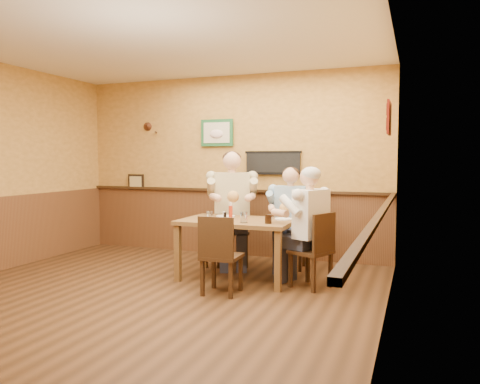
{
  "coord_description": "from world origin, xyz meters",
  "views": [
    {
      "loc": [
        2.76,
        -4.32,
        1.5
      ],
      "look_at": [
        0.72,
        1.06,
        1.1
      ],
      "focal_mm": 35.0,
      "sensor_mm": 36.0,
      "label": 1
    }
  ],
  "objects_px": {
    "chair_right_end": "(311,250)",
    "water_glass_left": "(210,216)",
    "diner_blue_polo": "(291,223)",
    "salt_shaker": "(224,215)",
    "hot_sauce_bottle": "(231,212)",
    "chair_back_left": "(232,229)",
    "diner_white_elder": "(311,234)",
    "diner_tan_shirt": "(232,214)",
    "chair_back_right": "(291,237)",
    "cola_tumbler": "(268,219)",
    "dining_table": "(238,227)",
    "chair_near_side": "(222,254)",
    "water_glass_mid": "(244,217)",
    "pepper_shaker": "(225,216)"
  },
  "relations": [
    {
      "from": "chair_right_end",
      "to": "water_glass_left",
      "type": "height_order",
      "value": "chair_right_end"
    },
    {
      "from": "diner_blue_polo",
      "to": "salt_shaker",
      "type": "relative_size",
      "value": 15.97
    },
    {
      "from": "hot_sauce_bottle",
      "to": "salt_shaker",
      "type": "bearing_deg",
      "value": 135.4
    },
    {
      "from": "chair_back_left",
      "to": "chair_right_end",
      "type": "bearing_deg",
      "value": -54.13
    },
    {
      "from": "diner_blue_polo",
      "to": "diner_white_elder",
      "type": "height_order",
      "value": "diner_white_elder"
    },
    {
      "from": "diner_blue_polo",
      "to": "diner_tan_shirt",
      "type": "bearing_deg",
      "value": -177.07
    },
    {
      "from": "chair_back_right",
      "to": "hot_sauce_bottle",
      "type": "xyz_separation_m",
      "value": [
        -0.55,
        -0.84,
        0.41
      ]
    },
    {
      "from": "cola_tumbler",
      "to": "salt_shaker",
      "type": "distance_m",
      "value": 0.77
    },
    {
      "from": "dining_table",
      "to": "salt_shaker",
      "type": "height_order",
      "value": "salt_shaker"
    },
    {
      "from": "chair_right_end",
      "to": "diner_tan_shirt",
      "type": "bearing_deg",
      "value": -95.81
    },
    {
      "from": "diner_white_elder",
      "to": "cola_tumbler",
      "type": "distance_m",
      "value": 0.53
    },
    {
      "from": "dining_table",
      "to": "hot_sauce_bottle",
      "type": "height_order",
      "value": "hot_sauce_bottle"
    },
    {
      "from": "dining_table",
      "to": "water_glass_left",
      "type": "height_order",
      "value": "water_glass_left"
    },
    {
      "from": "chair_right_end",
      "to": "diner_blue_polo",
      "type": "height_order",
      "value": "diner_blue_polo"
    },
    {
      "from": "cola_tumbler",
      "to": "diner_white_elder",
      "type": "bearing_deg",
      "value": 16.46
    },
    {
      "from": "diner_blue_polo",
      "to": "chair_near_side",
      "type": "bearing_deg",
      "value": -109.49
    },
    {
      "from": "chair_back_left",
      "to": "hot_sauce_bottle",
      "type": "xyz_separation_m",
      "value": [
        0.28,
        -0.74,
        0.34
      ]
    },
    {
      "from": "chair_back_right",
      "to": "water_glass_mid",
      "type": "distance_m",
      "value": 1.15
    },
    {
      "from": "chair_back_right",
      "to": "chair_right_end",
      "type": "distance_m",
      "value": 0.98
    },
    {
      "from": "chair_back_left",
      "to": "water_glass_mid",
      "type": "relative_size",
      "value": 7.9
    },
    {
      "from": "chair_back_left",
      "to": "chair_near_side",
      "type": "relative_size",
      "value": 1.15
    },
    {
      "from": "salt_shaker",
      "to": "chair_right_end",
      "type": "bearing_deg",
      "value": -8.78
    },
    {
      "from": "cola_tumbler",
      "to": "chair_near_side",
      "type": "bearing_deg",
      "value": -130.84
    },
    {
      "from": "chair_near_side",
      "to": "salt_shaker",
      "type": "height_order",
      "value": "chair_near_side"
    },
    {
      "from": "water_glass_mid",
      "to": "chair_back_right",
      "type": "bearing_deg",
      "value": 73.81
    },
    {
      "from": "dining_table",
      "to": "hot_sauce_bottle",
      "type": "relative_size",
      "value": 7.11
    },
    {
      "from": "diner_tan_shirt",
      "to": "diner_white_elder",
      "type": "xyz_separation_m",
      "value": [
        1.3,
        -0.77,
        -0.09
      ]
    },
    {
      "from": "diner_white_elder",
      "to": "cola_tumbler",
      "type": "xyz_separation_m",
      "value": [
        -0.48,
        -0.14,
        0.17
      ]
    },
    {
      "from": "chair_back_right",
      "to": "diner_white_elder",
      "type": "relative_size",
      "value": 0.69
    },
    {
      "from": "pepper_shaker",
      "to": "chair_back_left",
      "type": "bearing_deg",
      "value": 105.21
    },
    {
      "from": "diner_blue_polo",
      "to": "salt_shaker",
      "type": "xyz_separation_m",
      "value": [
        -0.71,
        -0.68,
        0.16
      ]
    },
    {
      "from": "cola_tumbler",
      "to": "water_glass_mid",
      "type": "bearing_deg",
      "value": -173.37
    },
    {
      "from": "chair_back_left",
      "to": "cola_tumbler",
      "type": "distance_m",
      "value": 1.26
    },
    {
      "from": "chair_right_end",
      "to": "diner_blue_polo",
      "type": "bearing_deg",
      "value": -126.9
    },
    {
      "from": "diner_tan_shirt",
      "to": "pepper_shaker",
      "type": "relative_size",
      "value": 16.1
    },
    {
      "from": "chair_near_side",
      "to": "diner_tan_shirt",
      "type": "distance_m",
      "value": 1.46
    },
    {
      "from": "chair_right_end",
      "to": "diner_white_elder",
      "type": "height_order",
      "value": "diner_white_elder"
    },
    {
      "from": "chair_back_right",
      "to": "salt_shaker",
      "type": "bearing_deg",
      "value": -139.99
    },
    {
      "from": "diner_white_elder",
      "to": "water_glass_left",
      "type": "height_order",
      "value": "diner_white_elder"
    },
    {
      "from": "dining_table",
      "to": "diner_white_elder",
      "type": "distance_m",
      "value": 0.95
    },
    {
      "from": "dining_table",
      "to": "chair_back_right",
      "type": "height_order",
      "value": "chair_back_right"
    },
    {
      "from": "hot_sauce_bottle",
      "to": "diner_tan_shirt",
      "type": "bearing_deg",
      "value": 110.57
    },
    {
      "from": "salt_shaker",
      "to": "diner_tan_shirt",
      "type": "bearing_deg",
      "value": 101.78
    },
    {
      "from": "chair_back_right",
      "to": "cola_tumbler",
      "type": "height_order",
      "value": "chair_back_right"
    },
    {
      "from": "chair_back_left",
      "to": "diner_blue_polo",
      "type": "distance_m",
      "value": 0.84
    },
    {
      "from": "diner_blue_polo",
      "to": "cola_tumbler",
      "type": "distance_m",
      "value": 1.02
    },
    {
      "from": "chair_back_left",
      "to": "dining_table",
      "type": "bearing_deg",
      "value": -86.52
    },
    {
      "from": "chair_right_end",
      "to": "cola_tumbler",
      "type": "distance_m",
      "value": 0.61
    },
    {
      "from": "water_glass_mid",
      "to": "salt_shaker",
      "type": "bearing_deg",
      "value": 138.68
    },
    {
      "from": "diner_white_elder",
      "to": "water_glass_left",
      "type": "relative_size",
      "value": 11.07
    }
  ]
}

